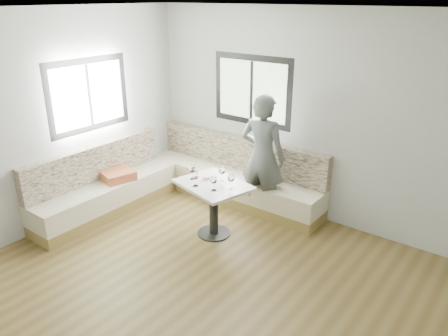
{
  "coord_description": "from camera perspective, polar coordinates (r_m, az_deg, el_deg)",
  "views": [
    {
      "loc": [
        2.51,
        -2.64,
        2.93
      ],
      "look_at": [
        -0.53,
        1.35,
        0.92
      ],
      "focal_mm": 35.0,
      "sensor_mm": 36.0,
      "label": 1
    }
  ],
  "objects": [
    {
      "name": "wine_glass_a",
      "position": [
        5.55,
        -4.18,
        -0.18
      ],
      "size": [
        0.08,
        0.08,
        0.19
      ],
      "color": "white",
      "rests_on": "table"
    },
    {
      "name": "olive_ramekin",
      "position": [
        5.59,
        -2.28,
        -1.23
      ],
      "size": [
        0.09,
        0.09,
        0.04
      ],
      "color": "white",
      "rests_on": "table"
    },
    {
      "name": "wine_glass_e",
      "position": [
        5.26,
        0.94,
        -1.38
      ],
      "size": [
        0.08,
        0.08,
        0.19
      ],
      "color": "white",
      "rests_on": "table"
    },
    {
      "name": "person",
      "position": [
        5.94,
        5.07,
        1.47
      ],
      "size": [
        0.68,
        0.5,
        1.74
      ],
      "primitive_type": "imported",
      "rotation": [
        0.0,
        0.0,
        3.27
      ],
      "color": "#525957",
      "rests_on": "ground"
    },
    {
      "name": "wine_glass_d",
      "position": [
        5.49,
        -0.25,
        -0.37
      ],
      "size": [
        0.08,
        0.08,
        0.19
      ],
      "color": "white",
      "rests_on": "table"
    },
    {
      "name": "room",
      "position": [
        4.05,
        -5.85,
        -0.29
      ],
      "size": [
        5.01,
        5.01,
        2.81
      ],
      "color": "brown",
      "rests_on": "ground"
    },
    {
      "name": "table",
      "position": [
        5.53,
        -1.37,
        -3.74
      ],
      "size": [
        1.02,
        0.87,
        0.72
      ],
      "rotation": [
        0.0,
        0.0,
        -0.25
      ],
      "color": "black",
      "rests_on": "ground"
    },
    {
      "name": "banquette",
      "position": [
        6.46,
        -6.0,
        -1.97
      ],
      "size": [
        2.9,
        2.8,
        0.95
      ],
      "color": "olive",
      "rests_on": "ground"
    },
    {
      "name": "wine_glass_c",
      "position": [
        5.21,
        -1.34,
        -1.62
      ],
      "size": [
        0.08,
        0.08,
        0.19
      ],
      "color": "white",
      "rests_on": "table"
    },
    {
      "name": "wine_glass_b",
      "position": [
        5.34,
        -3.76,
        -1.06
      ],
      "size": [
        0.08,
        0.08,
        0.19
      ],
      "color": "white",
      "rests_on": "table"
    }
  ]
}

